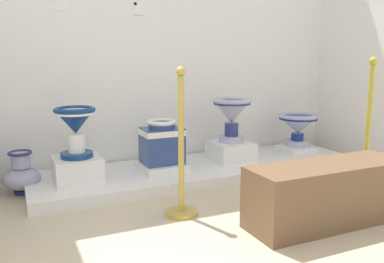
{
  "coord_description": "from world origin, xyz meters",
  "views": [
    {
      "loc": [
        0.15,
        -1.2,
        1.07
      ],
      "look_at": [
        1.63,
        2.04,
        0.41
      ],
      "focal_mm": 37.81,
      "sensor_mm": 36.0,
      "label": 1
    }
  ],
  "objects_px": {
    "plinth_block_slender_white": "(162,167)",
    "plinth_block_leftmost": "(231,151)",
    "antique_toilet_leftmost": "(232,112)",
    "info_placard_second": "(139,8)",
    "plinth_block_rightmost": "(297,148)",
    "museum_bench": "(328,193)",
    "decorative_vase_spare": "(22,176)",
    "stanchion_post_near_right": "(366,152)",
    "stanchion_post_near_left": "(181,167)",
    "plinth_block_broad_patterned": "(78,169)",
    "antique_toilet_slender_white": "(162,141)",
    "info_placard_first": "(61,3)",
    "antique_toilet_rightmost": "(298,124)",
    "antique_toilet_broad_patterned": "(75,124)"
  },
  "relations": [
    {
      "from": "plinth_block_slender_white",
      "to": "plinth_block_leftmost",
      "type": "height_order",
      "value": "plinth_block_leftmost"
    },
    {
      "from": "antique_toilet_leftmost",
      "to": "info_placard_second",
      "type": "bearing_deg",
      "value": 153.82
    },
    {
      "from": "plinth_block_rightmost",
      "to": "museum_bench",
      "type": "bearing_deg",
      "value": -122.14
    },
    {
      "from": "plinth_block_rightmost",
      "to": "decorative_vase_spare",
      "type": "relative_size",
      "value": 0.92
    },
    {
      "from": "stanchion_post_near_right",
      "to": "museum_bench",
      "type": "relative_size",
      "value": 0.97
    },
    {
      "from": "decorative_vase_spare",
      "to": "stanchion_post_near_left",
      "type": "xyz_separation_m",
      "value": [
        0.98,
        -0.93,
        0.19
      ]
    },
    {
      "from": "plinth_block_leftmost",
      "to": "info_placard_second",
      "type": "bearing_deg",
      "value": 153.82
    },
    {
      "from": "stanchion_post_near_right",
      "to": "plinth_block_broad_patterned",
      "type": "bearing_deg",
      "value": 156.8
    },
    {
      "from": "antique_toilet_slender_white",
      "to": "info_placard_first",
      "type": "height_order",
      "value": "info_placard_first"
    },
    {
      "from": "plinth_block_slender_white",
      "to": "antique_toilet_slender_white",
      "type": "xyz_separation_m",
      "value": [
        0.0,
        0.0,
        0.23
      ]
    },
    {
      "from": "antique_toilet_leftmost",
      "to": "plinth_block_rightmost",
      "type": "bearing_deg",
      "value": 0.82
    },
    {
      "from": "plinth_block_broad_patterned",
      "to": "antique_toilet_leftmost",
      "type": "height_order",
      "value": "antique_toilet_leftmost"
    },
    {
      "from": "stanchion_post_near_right",
      "to": "antique_toilet_leftmost",
      "type": "bearing_deg",
      "value": 122.27
    },
    {
      "from": "stanchion_post_near_left",
      "to": "museum_bench",
      "type": "height_order",
      "value": "stanchion_post_near_left"
    },
    {
      "from": "stanchion_post_near_left",
      "to": "museum_bench",
      "type": "relative_size",
      "value": 0.91
    },
    {
      "from": "plinth_block_rightmost",
      "to": "antique_toilet_rightmost",
      "type": "distance_m",
      "value": 0.26
    },
    {
      "from": "plinth_block_slender_white",
      "to": "stanchion_post_near_right",
      "type": "bearing_deg",
      "value": -33.67
    },
    {
      "from": "decorative_vase_spare",
      "to": "museum_bench",
      "type": "height_order",
      "value": "museum_bench"
    },
    {
      "from": "antique_toilet_slender_white",
      "to": "museum_bench",
      "type": "bearing_deg",
      "value": -62.87
    },
    {
      "from": "plinth_block_slender_white",
      "to": "info_placard_first",
      "type": "relative_size",
      "value": 3.1
    },
    {
      "from": "antique_toilet_leftmost",
      "to": "info_placard_first",
      "type": "distance_m",
      "value": 1.79
    },
    {
      "from": "plinth_block_slender_white",
      "to": "stanchion_post_near_right",
      "type": "xyz_separation_m",
      "value": [
        1.39,
        -0.93,
        0.19
      ]
    },
    {
      "from": "antique_toilet_broad_patterned",
      "to": "plinth_block_leftmost",
      "type": "relative_size",
      "value": 1.04
    },
    {
      "from": "antique_toilet_rightmost",
      "to": "decorative_vase_spare",
      "type": "xyz_separation_m",
      "value": [
        -2.68,
        0.05,
        -0.24
      ]
    },
    {
      "from": "antique_toilet_rightmost",
      "to": "stanchion_post_near_left",
      "type": "bearing_deg",
      "value": -152.51
    },
    {
      "from": "plinth_block_rightmost",
      "to": "antique_toilet_rightmost",
      "type": "height_order",
      "value": "antique_toilet_rightmost"
    },
    {
      "from": "plinth_block_broad_patterned",
      "to": "museum_bench",
      "type": "distance_m",
      "value": 1.88
    },
    {
      "from": "plinth_block_rightmost",
      "to": "museum_bench",
      "type": "xyz_separation_m",
      "value": [
        -0.88,
        -1.41,
        0.07
      ]
    },
    {
      "from": "plinth_block_leftmost",
      "to": "antique_toilet_leftmost",
      "type": "xyz_separation_m",
      "value": [
        0.0,
        0.0,
        0.37
      ]
    },
    {
      "from": "info_placard_first",
      "to": "info_placard_second",
      "type": "xyz_separation_m",
      "value": [
        0.68,
        -0.0,
        -0.01
      ]
    },
    {
      "from": "antique_toilet_broad_patterned",
      "to": "info_placard_second",
      "type": "height_order",
      "value": "info_placard_second"
    },
    {
      "from": "antique_toilet_leftmost",
      "to": "stanchion_post_near_left",
      "type": "xyz_separation_m",
      "value": [
        -0.89,
        -0.87,
        -0.22
      ]
    },
    {
      "from": "antique_toilet_broad_patterned",
      "to": "plinth_block_leftmost",
      "type": "bearing_deg",
      "value": 4.68
    },
    {
      "from": "plinth_block_rightmost",
      "to": "info_placard_second",
      "type": "height_order",
      "value": "info_placard_second"
    },
    {
      "from": "plinth_block_broad_patterned",
      "to": "decorative_vase_spare",
      "type": "height_order",
      "value": "decorative_vase_spare"
    },
    {
      "from": "info_placard_second",
      "to": "stanchion_post_near_left",
      "type": "xyz_separation_m",
      "value": [
        -0.12,
        -1.25,
        -1.18
      ]
    },
    {
      "from": "info_placard_first",
      "to": "info_placard_second",
      "type": "height_order",
      "value": "info_placard_first"
    },
    {
      "from": "decorative_vase_spare",
      "to": "stanchion_post_near_right",
      "type": "height_order",
      "value": "stanchion_post_near_right"
    },
    {
      "from": "plinth_block_broad_patterned",
      "to": "museum_bench",
      "type": "xyz_separation_m",
      "value": [
        1.39,
        -1.28,
        0.0
      ]
    },
    {
      "from": "info_placard_first",
      "to": "decorative_vase_spare",
      "type": "relative_size",
      "value": 0.37
    },
    {
      "from": "info_placard_first",
      "to": "stanchion_post_near_right",
      "type": "height_order",
      "value": "info_placard_first"
    },
    {
      "from": "info_placard_first",
      "to": "stanchion_post_near_left",
      "type": "xyz_separation_m",
      "value": [
        0.56,
        -1.25,
        -1.19
      ]
    },
    {
      "from": "info_placard_second",
      "to": "museum_bench",
      "type": "distance_m",
      "value": 2.32
    },
    {
      "from": "antique_toilet_rightmost",
      "to": "stanchion_post_near_right",
      "type": "height_order",
      "value": "stanchion_post_near_right"
    },
    {
      "from": "antique_toilet_slender_white",
      "to": "plinth_block_broad_patterned",
      "type": "bearing_deg",
      "value": -178.21
    },
    {
      "from": "antique_toilet_rightmost",
      "to": "info_placard_second",
      "type": "height_order",
      "value": "info_placard_second"
    },
    {
      "from": "plinth_block_leftmost",
      "to": "stanchion_post_near_right",
      "type": "bearing_deg",
      "value": -57.73
    },
    {
      "from": "antique_toilet_broad_patterned",
      "to": "museum_bench",
      "type": "relative_size",
      "value": 0.36
    },
    {
      "from": "antique_toilet_slender_white",
      "to": "museum_bench",
      "type": "height_order",
      "value": "antique_toilet_slender_white"
    },
    {
      "from": "plinth_block_broad_patterned",
      "to": "antique_toilet_slender_white",
      "type": "bearing_deg",
      "value": 1.79
    }
  ]
}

